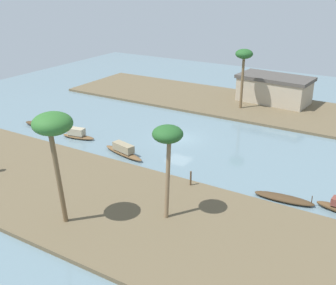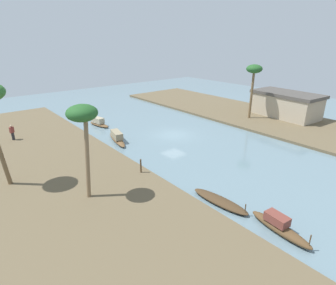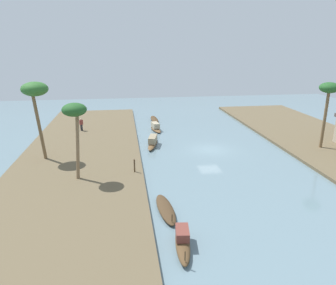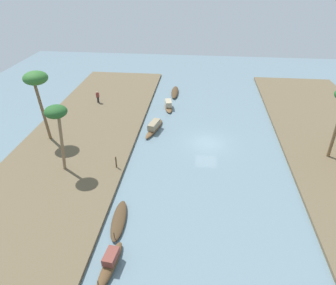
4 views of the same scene
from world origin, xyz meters
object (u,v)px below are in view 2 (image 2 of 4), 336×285
(palm_tree_left_far, at_px, (82,118))
(person_on_near_bank, at_px, (12,133))
(sampan_midstream, at_px, (279,226))
(sampan_downstream_large, at_px, (220,201))
(sampan_foreground, at_px, (117,138))
(palm_tree_right_tall, at_px, (254,72))
(sampan_with_tall_canopy, at_px, (99,123))
(riverside_building, at_px, (286,104))
(mooring_post, at_px, (141,166))
(sampan_near_left_bank, at_px, (84,115))

(palm_tree_left_far, bearing_deg, person_on_near_bank, -173.76)
(palm_tree_left_far, bearing_deg, sampan_midstream, 34.42)
(person_on_near_bank, bearing_deg, sampan_midstream, 76.74)
(sampan_downstream_large, distance_m, palm_tree_left_far, 11.12)
(person_on_near_bank, bearing_deg, sampan_foreground, 110.41)
(sampan_midstream, distance_m, sampan_downstream_large, 4.32)
(palm_tree_left_far, bearing_deg, palm_tree_right_tall, 100.88)
(sampan_with_tall_canopy, distance_m, riverside_building, 26.96)
(person_on_near_bank, height_order, palm_tree_left_far, palm_tree_left_far)
(mooring_post, bearing_deg, sampan_downstream_large, 15.48)
(sampan_foreground, xyz_separation_m, riverside_building, (7.07, 24.06, 1.63))
(sampan_midstream, bearing_deg, riverside_building, 125.04)
(sampan_foreground, distance_m, palm_tree_right_tall, 20.72)
(sampan_with_tall_canopy, xyz_separation_m, palm_tree_left_far, (16.34, -8.49, 5.79))
(sampan_downstream_large, xyz_separation_m, riverside_building, (-8.75, 24.65, 1.89))
(sampan_midstream, height_order, sampan_downstream_large, sampan_midstream)
(sampan_downstream_large, height_order, palm_tree_right_tall, palm_tree_right_tall)
(person_on_near_bank, relative_size, riverside_building, 0.18)
(palm_tree_right_tall, bearing_deg, riverside_building, 60.34)
(palm_tree_left_far, relative_size, riverside_building, 0.69)
(sampan_foreground, relative_size, palm_tree_left_far, 0.78)
(palm_tree_right_tall, bearing_deg, sampan_foreground, -102.67)
(sampan_foreground, xyz_separation_m, palm_tree_left_far, (9.46, -7.43, 5.76))
(palm_tree_right_tall, bearing_deg, sampan_with_tall_canopy, -121.63)
(sampan_foreground, relative_size, person_on_near_bank, 3.03)
(palm_tree_right_tall, bearing_deg, sampan_downstream_large, -59.91)
(sampan_near_left_bank, xyz_separation_m, sampan_with_tall_canopy, (5.75, -0.42, 0.18))
(person_on_near_bank, bearing_deg, palm_tree_left_far, 64.51)
(sampan_midstream, height_order, palm_tree_right_tall, palm_tree_right_tall)
(sampan_midstream, relative_size, palm_tree_left_far, 0.62)
(sampan_foreground, distance_m, person_on_near_bank, 11.74)
(sampan_near_left_bank, bearing_deg, palm_tree_right_tall, 44.64)
(sampan_midstream, distance_m, person_on_near_bank, 28.79)
(palm_tree_left_far, bearing_deg, sampan_near_left_bank, 158.04)
(sampan_downstream_large, height_order, palm_tree_left_far, palm_tree_left_far)
(palm_tree_left_far, xyz_separation_m, riverside_building, (-2.39, 31.50, -4.13))
(sampan_midstream, relative_size, sampan_with_tall_canopy, 1.10)
(palm_tree_left_far, xyz_separation_m, palm_tree_right_tall, (-5.13, 26.68, 0.57))
(sampan_midstream, height_order, person_on_near_bank, person_on_near_bank)
(sampan_with_tall_canopy, bearing_deg, sampan_midstream, -12.98)
(sampan_near_left_bank, xyz_separation_m, palm_tree_right_tall, (16.95, 17.78, 6.53))
(sampan_foreground, bearing_deg, riverside_building, 86.96)
(sampan_midstream, xyz_separation_m, palm_tree_left_far, (-10.65, -7.30, 5.83))
(sampan_near_left_bank, xyz_separation_m, sampan_foreground, (12.62, -1.47, 0.21))
(person_on_near_bank, distance_m, mooring_post, 17.25)
(person_on_near_bank, distance_m, palm_tree_left_far, 17.50)
(sampan_with_tall_canopy, xyz_separation_m, riverside_building, (13.95, 23.01, 1.66))
(sampan_near_left_bank, bearing_deg, sampan_foreground, -8.37)
(sampan_near_left_bank, distance_m, riverside_building, 30.03)
(sampan_near_left_bank, xyz_separation_m, palm_tree_left_far, (22.08, -8.90, 5.97))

